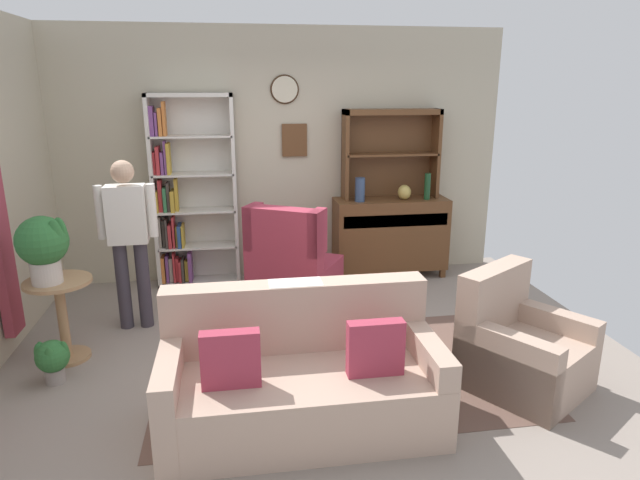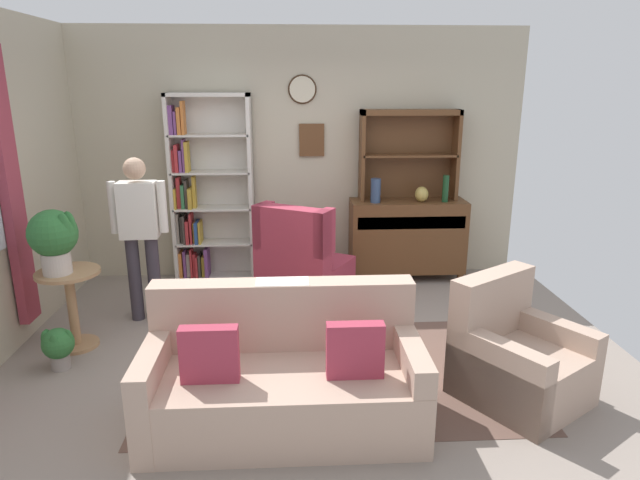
{
  "view_description": "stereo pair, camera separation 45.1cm",
  "coord_description": "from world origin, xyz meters",
  "px_view_note": "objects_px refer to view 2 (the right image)",
  "views": [
    {
      "loc": [
        -0.59,
        -4.12,
        2.21
      ],
      "look_at": [
        0.1,
        0.2,
        0.95
      ],
      "focal_mm": 30.92,
      "sensor_mm": 36.0,
      "label": 1
    },
    {
      "loc": [
        -0.14,
        -4.17,
        2.21
      ],
      "look_at": [
        0.1,
        0.2,
        0.95
      ],
      "focal_mm": 30.92,
      "sensor_mm": 36.0,
      "label": 2
    }
  ],
  "objects_px": {
    "sideboard": "(407,236)",
    "couch_floral": "(284,379)",
    "bookshelf": "(205,195)",
    "coffee_table": "(285,322)",
    "book_stack": "(302,312)",
    "vase_round": "(422,194)",
    "potted_plant_large": "(54,237)",
    "wingback_chair": "(302,267)",
    "armchair_floral": "(517,360)",
    "plant_stand": "(71,301)",
    "sideboard_hutch": "(409,142)",
    "person_reading": "(140,228)",
    "vase_tall": "(376,191)",
    "bottle_wine": "(446,189)",
    "potted_plant_small": "(58,346)"
  },
  "relations": [
    {
      "from": "couch_floral",
      "to": "potted_plant_small",
      "type": "relative_size",
      "value": 5.26
    },
    {
      "from": "bottle_wine",
      "to": "plant_stand",
      "type": "height_order",
      "value": "bottle_wine"
    },
    {
      "from": "armchair_floral",
      "to": "wingback_chair",
      "type": "bearing_deg",
      "value": 128.65
    },
    {
      "from": "vase_round",
      "to": "coffee_table",
      "type": "distance_m",
      "value": 2.52
    },
    {
      "from": "plant_stand",
      "to": "person_reading",
      "type": "distance_m",
      "value": 0.88
    },
    {
      "from": "wingback_chair",
      "to": "plant_stand",
      "type": "relative_size",
      "value": 1.57
    },
    {
      "from": "bookshelf",
      "to": "vase_tall",
      "type": "bearing_deg",
      "value": -4.99
    },
    {
      "from": "sideboard",
      "to": "armchair_floral",
      "type": "distance_m",
      "value": 2.58
    },
    {
      "from": "vase_tall",
      "to": "book_stack",
      "type": "bearing_deg",
      "value": -114.02
    },
    {
      "from": "sideboard",
      "to": "person_reading",
      "type": "xyz_separation_m",
      "value": [
        -2.73,
        -1.02,
        0.4
      ]
    },
    {
      "from": "vase_tall",
      "to": "potted_plant_large",
      "type": "distance_m",
      "value": 3.25
    },
    {
      "from": "potted_plant_large",
      "to": "vase_round",
      "type": "bearing_deg",
      "value": 24.96
    },
    {
      "from": "vase_tall",
      "to": "coffee_table",
      "type": "height_order",
      "value": "vase_tall"
    },
    {
      "from": "couch_floral",
      "to": "potted_plant_small",
      "type": "height_order",
      "value": "couch_floral"
    },
    {
      "from": "wingback_chair",
      "to": "person_reading",
      "type": "height_order",
      "value": "person_reading"
    },
    {
      "from": "vase_tall",
      "to": "sideboard_hutch",
      "type": "bearing_deg",
      "value": 25.89
    },
    {
      "from": "sideboard",
      "to": "vase_round",
      "type": "distance_m",
      "value": 0.52
    },
    {
      "from": "plant_stand",
      "to": "potted_plant_large",
      "type": "height_order",
      "value": "potted_plant_large"
    },
    {
      "from": "coffee_table",
      "to": "wingback_chair",
      "type": "bearing_deg",
      "value": 82.53
    },
    {
      "from": "couch_floral",
      "to": "wingback_chair",
      "type": "height_order",
      "value": "wingback_chair"
    },
    {
      "from": "vase_round",
      "to": "book_stack",
      "type": "xyz_separation_m",
      "value": [
        -1.39,
        -1.96,
        -0.53
      ]
    },
    {
      "from": "person_reading",
      "to": "armchair_floral",
      "type": "bearing_deg",
      "value": -27.12
    },
    {
      "from": "coffee_table",
      "to": "book_stack",
      "type": "height_order",
      "value": "book_stack"
    },
    {
      "from": "coffee_table",
      "to": "sideboard",
      "type": "bearing_deg",
      "value": 54.63
    },
    {
      "from": "plant_stand",
      "to": "person_reading",
      "type": "relative_size",
      "value": 0.44
    },
    {
      "from": "book_stack",
      "to": "armchair_floral",
      "type": "bearing_deg",
      "value": -19.02
    },
    {
      "from": "vase_tall",
      "to": "book_stack",
      "type": "distance_m",
      "value": 2.21
    },
    {
      "from": "bottle_wine",
      "to": "person_reading",
      "type": "relative_size",
      "value": 0.19
    },
    {
      "from": "vase_tall",
      "to": "bottle_wine",
      "type": "height_order",
      "value": "bottle_wine"
    },
    {
      "from": "plant_stand",
      "to": "coffee_table",
      "type": "bearing_deg",
      "value": -11.99
    },
    {
      "from": "vase_round",
      "to": "potted_plant_small",
      "type": "height_order",
      "value": "vase_round"
    },
    {
      "from": "vase_tall",
      "to": "coffee_table",
      "type": "bearing_deg",
      "value": -118.06
    },
    {
      "from": "couch_floral",
      "to": "bottle_wine",
      "type": "bearing_deg",
      "value": 56.33
    },
    {
      "from": "plant_stand",
      "to": "sideboard_hutch",
      "type": "bearing_deg",
      "value": 27.78
    },
    {
      "from": "bookshelf",
      "to": "coffee_table",
      "type": "distance_m",
      "value": 2.32
    },
    {
      "from": "vase_round",
      "to": "potted_plant_small",
      "type": "xyz_separation_m",
      "value": [
        -3.32,
        -1.9,
        -0.8
      ]
    },
    {
      "from": "sideboard",
      "to": "couch_floral",
      "type": "distance_m",
      "value": 3.11
    },
    {
      "from": "vase_round",
      "to": "potted_plant_small",
      "type": "distance_m",
      "value": 3.91
    },
    {
      "from": "coffee_table",
      "to": "vase_tall",
      "type": "bearing_deg",
      "value": 61.94
    },
    {
      "from": "armchair_floral",
      "to": "couch_floral",
      "type": "bearing_deg",
      "value": -172.8
    },
    {
      "from": "sideboard",
      "to": "vase_round",
      "type": "bearing_deg",
      "value": -27.17
    },
    {
      "from": "coffee_table",
      "to": "person_reading",
      "type": "bearing_deg",
      "value": 144.82
    },
    {
      "from": "armchair_floral",
      "to": "potted_plant_large",
      "type": "height_order",
      "value": "potted_plant_large"
    },
    {
      "from": "potted_plant_small",
      "to": "plant_stand",
      "type": "bearing_deg",
      "value": 91.78
    },
    {
      "from": "bookshelf",
      "to": "wingback_chair",
      "type": "bearing_deg",
      "value": -36.02
    },
    {
      "from": "bookshelf",
      "to": "wingback_chair",
      "type": "distance_m",
      "value": 1.44
    },
    {
      "from": "bottle_wine",
      "to": "person_reading",
      "type": "bearing_deg",
      "value": -163.4
    },
    {
      "from": "sideboard_hutch",
      "to": "vase_tall",
      "type": "relative_size",
      "value": 4.11
    },
    {
      "from": "coffee_table",
      "to": "bottle_wine",
      "type": "bearing_deg",
      "value": 46.4
    },
    {
      "from": "bottle_wine",
      "to": "potted_plant_large",
      "type": "xyz_separation_m",
      "value": [
        -3.64,
        -1.55,
        -0.07
      ]
    }
  ]
}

